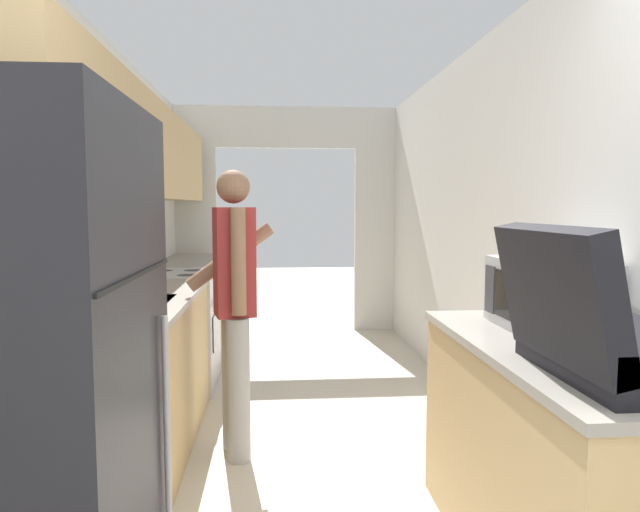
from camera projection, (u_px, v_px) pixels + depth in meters
name	position (u px, v px, depth m)	size (l,w,h in m)	color
wall_left	(102.00, 193.00, 3.42)	(0.38, 7.76, 2.50)	silver
wall_right	(523.00, 235.00, 3.18)	(0.06, 7.76, 2.50)	silver
wall_far_with_doorway	(286.00, 204.00, 6.35)	(2.84, 0.06, 2.50)	silver
counter_left	(165.00, 342.00, 4.06)	(0.62, 4.21, 0.89)	tan
counter_right	(555.00, 462.00, 2.16)	(0.62, 1.47, 0.89)	tan
refrigerator	(13.00, 408.00, 1.60)	(0.73, 0.83, 1.70)	black
range_oven	(176.00, 329.00, 4.47)	(0.66, 0.73, 1.03)	#B7B7BC
person	(235.00, 305.00, 3.18)	(0.52, 0.43, 1.61)	#9E9E9E
suitcase	(599.00, 332.00, 1.73)	(0.50, 0.63, 0.46)	black
microwave	(548.00, 294.00, 2.41)	(0.37, 0.51, 0.29)	#B7B7BC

